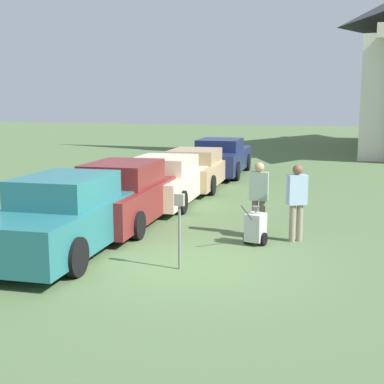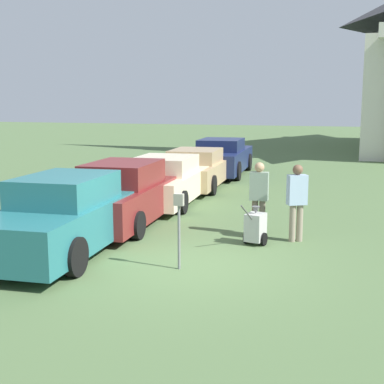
{
  "view_description": "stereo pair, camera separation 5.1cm",
  "coord_description": "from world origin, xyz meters",
  "px_view_note": "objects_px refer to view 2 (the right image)",
  "views": [
    {
      "loc": [
        3.08,
        -9.36,
        3.07
      ],
      "look_at": [
        -0.46,
        1.7,
        1.1
      ],
      "focal_mm": 50.0,
      "sensor_mm": 36.0,
      "label": 1
    },
    {
      "loc": [
        3.13,
        -9.34,
        3.07
      ],
      "look_at": [
        -0.46,
        1.7,
        1.1
      ],
      "focal_mm": 50.0,
      "sensor_mm": 36.0,
      "label": 2
    }
  ],
  "objects_px": {
    "parked_car_navy": "(222,158)",
    "parking_meter": "(179,217)",
    "parked_car_teal": "(70,215)",
    "parked_car_maroon": "(126,195)",
    "person_supervisor": "(297,198)",
    "person_worker": "(259,194)",
    "equipment_cart": "(255,227)",
    "parked_car_cream": "(166,181)",
    "parked_car_tan": "(197,169)"
  },
  "relations": [
    {
      "from": "parked_car_navy",
      "to": "person_supervisor",
      "type": "distance_m",
      "value": 11.05
    },
    {
      "from": "parked_car_cream",
      "to": "person_supervisor",
      "type": "height_order",
      "value": "person_supervisor"
    },
    {
      "from": "parked_car_navy",
      "to": "parked_car_tan",
      "type": "bearing_deg",
      "value": -94.36
    },
    {
      "from": "parked_car_tan",
      "to": "person_supervisor",
      "type": "xyz_separation_m",
      "value": [
        4.39,
        -6.59,
        0.33
      ]
    },
    {
      "from": "parked_car_tan",
      "to": "equipment_cart",
      "type": "distance_m",
      "value": 7.98
    },
    {
      "from": "parked_car_teal",
      "to": "parked_car_navy",
      "type": "bearing_deg",
      "value": 85.64
    },
    {
      "from": "parked_car_maroon",
      "to": "person_supervisor",
      "type": "distance_m",
      "value": 4.44
    },
    {
      "from": "parking_meter",
      "to": "person_supervisor",
      "type": "relative_size",
      "value": 0.83
    },
    {
      "from": "parked_car_tan",
      "to": "person_supervisor",
      "type": "bearing_deg",
      "value": -60.68
    },
    {
      "from": "parked_car_teal",
      "to": "parked_car_cream",
      "type": "xyz_separation_m",
      "value": [
        -0.0,
        5.63,
        -0.08
      ]
    },
    {
      "from": "parked_car_tan",
      "to": "parking_meter",
      "type": "height_order",
      "value": "parking_meter"
    },
    {
      "from": "parked_car_cream",
      "to": "equipment_cart",
      "type": "relative_size",
      "value": 5.21
    },
    {
      "from": "parked_car_navy",
      "to": "equipment_cart",
      "type": "distance_m",
      "value": 11.26
    },
    {
      "from": "parked_car_tan",
      "to": "person_supervisor",
      "type": "distance_m",
      "value": 7.92
    },
    {
      "from": "parked_car_maroon",
      "to": "person_supervisor",
      "type": "xyz_separation_m",
      "value": [
        4.39,
        -0.58,
        0.26
      ]
    },
    {
      "from": "parking_meter",
      "to": "person_supervisor",
      "type": "xyz_separation_m",
      "value": [
        1.8,
        2.68,
        -0.01
      ]
    },
    {
      "from": "parked_car_navy",
      "to": "person_supervisor",
      "type": "height_order",
      "value": "person_supervisor"
    },
    {
      "from": "parked_car_cream",
      "to": "parked_car_navy",
      "type": "distance_m",
      "value": 6.64
    },
    {
      "from": "person_worker",
      "to": "equipment_cart",
      "type": "relative_size",
      "value": 1.7
    },
    {
      "from": "parked_car_tan",
      "to": "equipment_cart",
      "type": "relative_size",
      "value": 5.1
    },
    {
      "from": "parked_car_teal",
      "to": "person_worker",
      "type": "height_order",
      "value": "person_worker"
    },
    {
      "from": "parking_meter",
      "to": "equipment_cart",
      "type": "height_order",
      "value": "parking_meter"
    },
    {
      "from": "parked_car_cream",
      "to": "person_worker",
      "type": "distance_m",
      "value": 4.74
    },
    {
      "from": "parked_car_maroon",
      "to": "parked_car_navy",
      "type": "height_order",
      "value": "parked_car_maroon"
    },
    {
      "from": "parked_car_navy",
      "to": "parking_meter",
      "type": "relative_size",
      "value": 3.79
    },
    {
      "from": "parked_car_maroon",
      "to": "parked_car_cream",
      "type": "height_order",
      "value": "parked_car_maroon"
    },
    {
      "from": "parked_car_teal",
      "to": "parking_meter",
      "type": "xyz_separation_m",
      "value": [
        2.59,
        -0.53,
        0.24
      ]
    },
    {
      "from": "person_worker",
      "to": "parking_meter",
      "type": "bearing_deg",
      "value": 69.8
    },
    {
      "from": "parked_car_maroon",
      "to": "person_worker",
      "type": "height_order",
      "value": "person_worker"
    },
    {
      "from": "parked_car_teal",
      "to": "parked_car_navy",
      "type": "relative_size",
      "value": 0.99
    },
    {
      "from": "parking_meter",
      "to": "person_supervisor",
      "type": "height_order",
      "value": "person_supervisor"
    },
    {
      "from": "parking_meter",
      "to": "person_supervisor",
      "type": "bearing_deg",
      "value": 56.02
    },
    {
      "from": "parked_car_teal",
      "to": "parked_car_maroon",
      "type": "height_order",
      "value": "parked_car_teal"
    },
    {
      "from": "parked_car_cream",
      "to": "person_supervisor",
      "type": "bearing_deg",
      "value": -42.84
    },
    {
      "from": "parking_meter",
      "to": "person_worker",
      "type": "relative_size",
      "value": 0.83
    },
    {
      "from": "parked_car_teal",
      "to": "equipment_cart",
      "type": "relative_size",
      "value": 5.3
    },
    {
      "from": "parked_car_tan",
      "to": "parked_car_navy",
      "type": "xyz_separation_m",
      "value": [
        -0.0,
        3.55,
        0.07
      ]
    },
    {
      "from": "parked_car_maroon",
      "to": "equipment_cart",
      "type": "bearing_deg",
      "value": -21.57
    },
    {
      "from": "person_supervisor",
      "to": "equipment_cart",
      "type": "height_order",
      "value": "person_supervisor"
    },
    {
      "from": "parked_car_cream",
      "to": "parked_car_navy",
      "type": "height_order",
      "value": "parked_car_navy"
    },
    {
      "from": "parked_car_navy",
      "to": "person_worker",
      "type": "bearing_deg",
      "value": -74.82
    },
    {
      "from": "parking_meter",
      "to": "equipment_cart",
      "type": "relative_size",
      "value": 1.41
    },
    {
      "from": "parked_car_tan",
      "to": "parking_meter",
      "type": "xyz_separation_m",
      "value": [
        2.59,
        -9.26,
        0.33
      ]
    },
    {
      "from": "person_worker",
      "to": "equipment_cart",
      "type": "height_order",
      "value": "person_worker"
    },
    {
      "from": "parked_car_tan",
      "to": "parked_car_navy",
      "type": "bearing_deg",
      "value": 85.64
    },
    {
      "from": "parked_car_teal",
      "to": "parked_car_maroon",
      "type": "relative_size",
      "value": 1.0
    },
    {
      "from": "equipment_cart",
      "to": "parked_car_teal",
      "type": "bearing_deg",
      "value": -143.87
    },
    {
      "from": "parked_car_navy",
      "to": "person_worker",
      "type": "xyz_separation_m",
      "value": [
        3.49,
        -9.83,
        0.24
      ]
    },
    {
      "from": "person_worker",
      "to": "parked_car_tan",
      "type": "bearing_deg",
      "value": -64.26
    },
    {
      "from": "parked_car_tan",
      "to": "parking_meter",
      "type": "bearing_deg",
      "value": -78.77
    }
  ]
}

